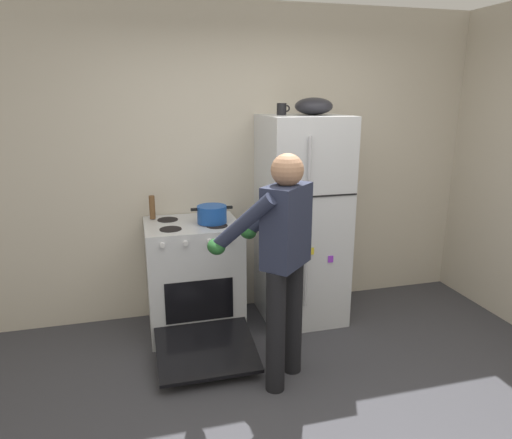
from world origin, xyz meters
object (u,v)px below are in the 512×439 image
(refrigerator, at_px, (301,220))
(red_pot, at_px, (212,214))
(person_cook, at_px, (281,250))
(mixing_bowl, at_px, (314,106))
(coffee_mug, at_px, (282,109))
(pepper_mill, at_px, (152,207))
(stove_range, at_px, (194,278))

(refrigerator, relative_size, red_pot, 5.28)
(refrigerator, distance_m, person_cook, 1.01)
(red_pot, bearing_deg, mixing_bowl, 3.28)
(coffee_mug, xyz_separation_m, mixing_bowl, (0.26, -0.05, 0.02))
(person_cook, xyz_separation_m, pepper_mill, (-0.77, 1.09, 0.08))
(stove_range, distance_m, mixing_bowl, 1.74)
(mixing_bowl, bearing_deg, red_pot, -176.72)
(stove_range, xyz_separation_m, pepper_mill, (-0.30, 0.22, 0.58))
(coffee_mug, relative_size, pepper_mill, 0.57)
(person_cook, bearing_deg, pepper_mill, 125.45)
(person_cook, bearing_deg, mixing_bowl, 57.86)
(red_pot, height_order, pepper_mill, pepper_mill)
(refrigerator, bearing_deg, stove_range, -178.93)
(refrigerator, distance_m, mixing_bowl, 0.97)
(refrigerator, distance_m, red_pot, 0.80)
(person_cook, height_order, red_pot, person_cook)
(person_cook, bearing_deg, stove_range, 118.61)
(refrigerator, bearing_deg, pepper_mill, 170.91)
(person_cook, xyz_separation_m, red_pot, (-0.31, 0.84, 0.06))
(red_pot, distance_m, mixing_bowl, 1.21)
(coffee_mug, bearing_deg, person_cook, -107.76)
(mixing_bowl, bearing_deg, stove_range, -179.00)
(refrigerator, relative_size, stove_range, 1.45)
(pepper_mill, bearing_deg, stove_range, -36.01)
(stove_range, distance_m, coffee_mug, 1.58)
(pepper_mill, xyz_separation_m, mixing_bowl, (1.33, -0.20, 0.82))
(pepper_mill, bearing_deg, person_cook, -54.55)
(stove_range, distance_m, red_pot, 0.58)
(red_pot, bearing_deg, person_cook, -69.43)
(person_cook, relative_size, red_pot, 4.73)
(mixing_bowl, bearing_deg, person_cook, -122.14)
(red_pot, bearing_deg, coffee_mug, 9.24)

